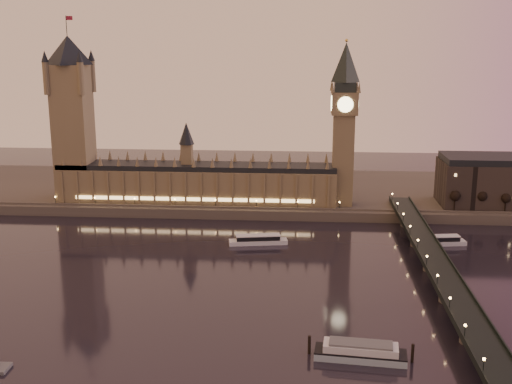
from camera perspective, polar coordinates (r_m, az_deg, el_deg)
ground at (r=304.39m, az=-1.47°, el=-7.79°), size 700.00×700.00×0.00m
far_embankment at (r=459.80m, az=4.30°, el=-0.01°), size 560.00×130.00×6.00m
palace_of_westminster at (r=418.40m, az=-5.31°, el=1.23°), size 180.00×26.62×52.00m
victoria_tower at (r=431.86m, az=-16.04°, el=7.08°), size 31.68×31.68×118.00m
big_ben at (r=406.41m, az=7.85°, el=6.84°), size 17.68×17.68×104.00m
westminster_bridge at (r=307.54m, az=15.90°, el=-7.01°), size 13.20×260.00×15.30m
bare_tree_0 at (r=413.22m, az=17.09°, el=-0.52°), size 5.55×5.55×11.28m
bare_tree_1 at (r=417.19m, az=19.29°, el=-0.56°), size 5.55×5.55×11.28m
bare_tree_2 at (r=421.77m, az=21.43°, el=-0.59°), size 5.55×5.55×11.28m
cruise_boat_a at (r=353.97m, az=0.19°, el=-4.28°), size 32.79×12.16×5.13m
cruise_boat_b at (r=366.79m, az=16.02°, el=-4.18°), size 28.93×11.22×5.21m
moored_barge at (r=236.38m, az=9.27°, el=-13.83°), size 37.14×12.24×6.84m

